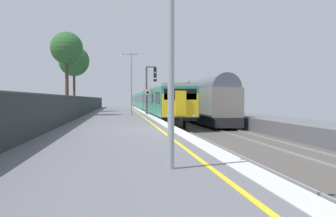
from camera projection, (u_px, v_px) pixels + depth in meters
ground at (220, 141)px, 18.04m from camera, size 17.40×110.00×1.21m
commuter_train_at_platform at (148, 100)px, 55.74m from camera, size 2.83×59.63×3.81m
freight_train_adjacent_track at (194, 99)px, 41.61m from camera, size 2.60×27.49×4.49m
signal_gantry at (149, 84)px, 35.78m from camera, size 1.10×0.24×4.67m
speed_limit_sign at (148, 98)px, 33.13m from camera, size 0.59×0.08×2.37m
platform_lamp_near at (171, 14)px, 7.63m from camera, size 2.00×0.20×5.47m
platform_lamp_mid at (131, 79)px, 33.24m from camera, size 2.00×0.20×5.64m
platform_back_fence at (50, 112)px, 16.94m from camera, size 0.07×99.00×1.70m
background_tree_left at (74, 62)px, 42.83m from camera, size 3.56×3.56×7.71m
background_tree_centre at (67, 50)px, 32.68m from camera, size 2.87×2.98×7.45m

